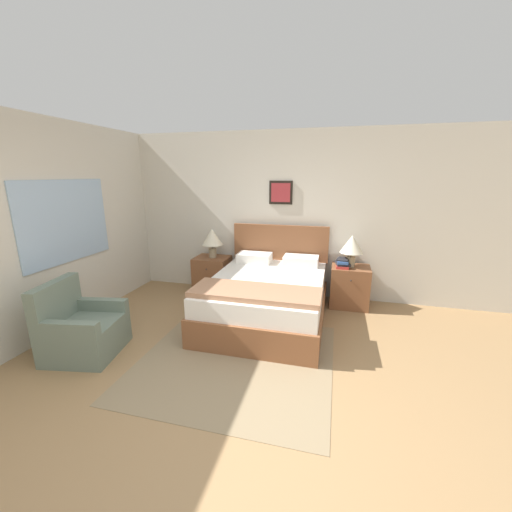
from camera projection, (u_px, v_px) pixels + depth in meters
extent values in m
plane|color=#99754C|center=(220.00, 424.00, 2.51)|extent=(16.00, 16.00, 0.00)
cube|color=beige|center=(285.00, 216.00, 5.01)|extent=(7.43, 0.06, 2.60)
cube|color=black|center=(281.00, 193.00, 4.89)|extent=(0.36, 0.02, 0.36)
cube|color=#9E2D33|center=(281.00, 193.00, 4.88)|extent=(0.30, 0.00, 0.29)
cube|color=beige|center=(78.00, 224.00, 4.19)|extent=(0.06, 5.38, 2.60)
cube|color=#9EBCDB|center=(66.00, 221.00, 3.95)|extent=(0.02, 1.35, 1.03)
cube|color=#897556|center=(236.00, 359.00, 3.38)|extent=(2.02, 1.98, 0.01)
cube|color=brown|center=(267.00, 310.00, 4.29)|extent=(1.52, 1.99, 0.28)
cube|color=brown|center=(247.00, 331.00, 3.34)|extent=(1.52, 0.06, 0.08)
cube|color=white|center=(267.00, 289.00, 4.22)|extent=(1.46, 1.91, 0.32)
cube|color=brown|center=(280.00, 243.00, 5.01)|extent=(1.52, 0.06, 0.57)
cube|color=#9E7051|center=(255.00, 292.00, 3.59)|extent=(1.49, 0.56, 0.06)
cube|color=white|center=(254.00, 258.00, 4.94)|extent=(0.52, 0.32, 0.14)
cube|color=white|center=(301.00, 261.00, 4.76)|extent=(0.52, 0.32, 0.14)
cube|color=slate|center=(86.00, 337.00, 3.47)|extent=(0.81, 0.81, 0.38)
cube|color=slate|center=(56.00, 302.00, 3.39)|extent=(0.24, 0.71, 0.45)
cube|color=slate|center=(98.00, 304.00, 3.69)|extent=(0.70, 0.22, 0.14)
cube|color=slate|center=(65.00, 329.00, 3.11)|extent=(0.70, 0.22, 0.14)
cube|color=brown|center=(212.00, 275.00, 5.24)|extent=(0.56, 0.46, 0.61)
sphere|color=#332D28|center=(206.00, 269.00, 4.97)|extent=(0.02, 0.02, 0.02)
cube|color=brown|center=(349.00, 286.00, 4.71)|extent=(0.56, 0.46, 0.61)
sphere|color=#332D28|center=(351.00, 281.00, 4.44)|extent=(0.02, 0.02, 0.02)
cylinder|color=gray|center=(213.00, 253.00, 5.14)|extent=(0.13, 0.13, 0.15)
cylinder|color=gray|center=(212.00, 246.00, 5.12)|extent=(0.02, 0.02, 0.06)
cone|color=beige|center=(212.00, 237.00, 5.08)|extent=(0.34, 0.34, 0.26)
cylinder|color=gray|center=(351.00, 262.00, 4.62)|extent=(0.13, 0.13, 0.15)
cylinder|color=gray|center=(351.00, 255.00, 4.59)|extent=(0.02, 0.02, 0.06)
cone|color=beige|center=(352.00, 244.00, 4.55)|extent=(0.34, 0.34, 0.26)
cube|color=#B7332D|center=(342.00, 266.00, 4.62)|extent=(0.18, 0.27, 0.04)
cube|color=#232328|center=(343.00, 264.00, 4.61)|extent=(0.23, 0.26, 0.03)
cube|color=#335693|center=(343.00, 261.00, 4.60)|extent=(0.15, 0.27, 0.04)
cube|color=#232328|center=(343.00, 259.00, 4.59)|extent=(0.19, 0.23, 0.02)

